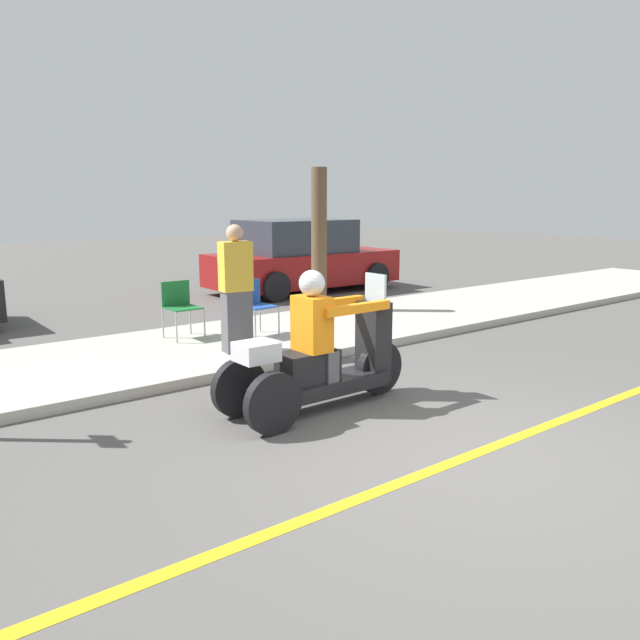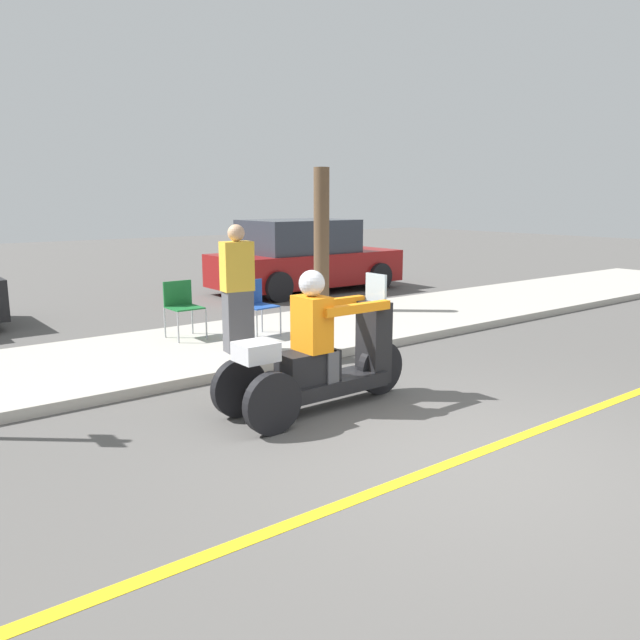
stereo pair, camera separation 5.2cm
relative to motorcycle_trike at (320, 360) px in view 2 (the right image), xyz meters
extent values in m
plane|color=#565451|center=(0.23, -1.72, -0.52)|extent=(60.00, 60.00, 0.00)
cube|color=gold|center=(0.00, -1.72, -0.52)|extent=(24.00, 0.12, 0.01)
cube|color=#B2ADA3|center=(0.23, 2.88, -0.46)|extent=(28.00, 2.80, 0.12)
cylinder|color=black|center=(0.83, 0.00, -0.23)|extent=(0.59, 0.10, 0.59)
cylinder|color=black|center=(-0.77, -0.30, -0.23)|extent=(0.59, 0.10, 0.59)
cylinder|color=black|center=(-0.77, 0.30, -0.23)|extent=(0.59, 0.10, 0.59)
cube|color=black|center=(0.00, 0.00, -0.28)|extent=(1.51, 0.42, 0.15)
cube|color=black|center=(-0.15, 0.00, -0.05)|extent=(0.60, 0.33, 0.32)
cube|color=black|center=(0.73, 0.00, 0.08)|extent=(0.24, 0.33, 0.88)
cube|color=silver|center=(0.75, 0.00, 0.67)|extent=(0.03, 0.30, 0.30)
cube|color=silver|center=(-0.76, 0.00, 0.20)|extent=(0.36, 0.33, 0.18)
cube|color=orange|center=(-0.10, 0.00, 0.38)|extent=(0.26, 0.38, 0.55)
sphere|color=silver|center=(-0.10, 0.00, 0.79)|extent=(0.26, 0.26, 0.26)
cube|color=#515156|center=(0.03, -0.12, -0.05)|extent=(0.14, 0.14, 0.32)
cube|color=#515156|center=(0.03, 0.12, -0.05)|extent=(0.14, 0.14, 0.32)
cube|color=orange|center=(0.32, -0.20, 0.52)|extent=(0.83, 0.09, 0.09)
cube|color=orange|center=(0.32, 0.20, 0.52)|extent=(0.83, 0.09, 0.09)
cube|color=#515156|center=(0.34, 2.22, 0.01)|extent=(0.39, 0.28, 0.81)
cube|color=gold|center=(0.34, 2.22, 0.74)|extent=(0.43, 0.29, 0.64)
sphere|color=tan|center=(0.34, 2.22, 1.17)|extent=(0.22, 0.22, 0.22)
cylinder|color=#A5A8AD|center=(-0.09, 3.16, -0.18)|extent=(0.02, 0.02, 0.44)
cylinder|color=#A5A8AD|center=(0.35, 3.16, -0.18)|extent=(0.02, 0.02, 0.44)
cylinder|color=#A5A8AD|center=(-0.10, 3.60, -0.18)|extent=(0.02, 0.02, 0.44)
cylinder|color=#A5A8AD|center=(0.34, 3.60, -0.18)|extent=(0.02, 0.02, 0.44)
cube|color=#19662D|center=(0.13, 3.38, 0.05)|extent=(0.45, 0.45, 0.02)
cube|color=#19662D|center=(0.12, 3.60, 0.23)|extent=(0.44, 0.03, 0.38)
cylinder|color=#A5A8AD|center=(0.85, 2.59, -0.18)|extent=(0.02, 0.02, 0.44)
cylinder|color=#A5A8AD|center=(1.29, 2.64, -0.18)|extent=(0.02, 0.02, 0.44)
cylinder|color=#A5A8AD|center=(0.81, 3.03, -0.18)|extent=(0.02, 0.02, 0.44)
cylinder|color=#A5A8AD|center=(1.24, 3.07, -0.18)|extent=(0.02, 0.02, 0.44)
cube|color=#1E479E|center=(1.05, 2.83, 0.05)|extent=(0.48, 0.48, 0.02)
cube|color=#1E479E|center=(1.02, 3.05, 0.23)|extent=(0.44, 0.07, 0.38)
cube|color=maroon|center=(4.82, 6.81, 0.02)|extent=(4.39, 1.89, 0.73)
cube|color=#2D333D|center=(4.60, 6.81, 0.76)|extent=(2.41, 1.70, 0.74)
cylinder|color=black|center=(6.25, 5.86, -0.20)|extent=(0.64, 0.22, 0.64)
cylinder|color=black|center=(6.25, 7.75, -0.20)|extent=(0.64, 0.22, 0.64)
cylinder|color=black|center=(3.39, 5.86, -0.20)|extent=(0.64, 0.22, 0.64)
cylinder|color=black|center=(3.39, 7.75, -0.20)|extent=(0.64, 0.22, 0.64)
cylinder|color=brown|center=(3.12, 4.03, 0.87)|extent=(0.28, 0.28, 2.54)
camera|label=1|loc=(-3.76, -4.82, 1.60)|focal=35.00mm
camera|label=2|loc=(-3.72, -4.85, 1.60)|focal=35.00mm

